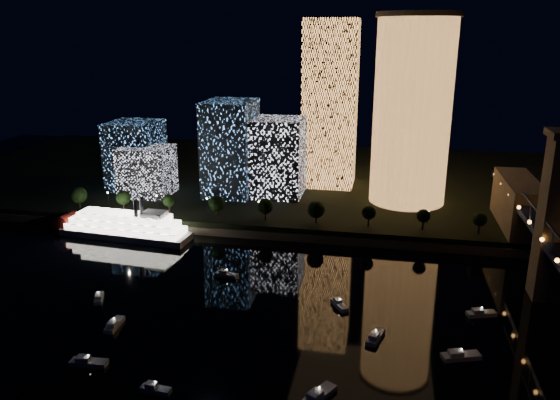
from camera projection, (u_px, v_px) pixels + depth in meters
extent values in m
plane|color=black|center=(309.00, 369.00, 127.97)|extent=(520.00, 520.00, 0.00)
cube|color=black|center=(354.00, 182.00, 277.22)|extent=(420.00, 160.00, 5.00)
cube|color=#6B5E4C|center=(340.00, 239.00, 204.40)|extent=(420.00, 6.00, 3.00)
cylinder|color=#FFA351|center=(412.00, 113.00, 227.43)|extent=(32.00, 32.00, 76.37)
cylinder|color=#6B5E4C|center=(419.00, 14.00, 215.87)|extent=(34.00, 34.00, 2.00)
cube|color=#FFA351|center=(330.00, 104.00, 254.76)|extent=(24.09, 24.09, 76.64)
cube|color=silver|center=(272.00, 157.00, 244.23)|extent=(27.93, 23.63, 34.38)
cube|color=#5594E8|center=(231.00, 148.00, 244.23)|extent=(20.99, 27.28, 41.97)
cube|color=silver|center=(147.00, 171.00, 245.37)|extent=(21.72, 19.75, 21.72)
cube|color=#5594E8|center=(136.00, 155.00, 255.90)|extent=(22.16, 24.38, 31.02)
cube|color=#6B5E4C|center=(560.00, 221.00, 155.75)|extent=(11.00, 9.00, 48.00)
cube|color=#6B5E4C|center=(517.00, 209.00, 206.31)|extent=(12.00, 40.00, 23.00)
cube|color=navy|center=(554.00, 246.00, 144.29)|extent=(0.50, 0.50, 7.00)
cube|color=navy|center=(532.00, 217.00, 166.79)|extent=(0.50, 0.50, 7.00)
sphere|color=#FF9138|center=(542.00, 239.00, 153.32)|extent=(1.20, 1.20, 1.20)
sphere|color=#FF9138|center=(510.00, 195.00, 195.51)|extent=(1.20, 1.20, 1.20)
cube|color=silver|center=(126.00, 234.00, 209.84)|extent=(52.19, 15.96, 2.57)
cube|color=white|center=(125.00, 228.00, 209.12)|extent=(47.83, 14.54, 2.36)
cube|color=white|center=(125.00, 222.00, 208.42)|extent=(43.47, 13.12, 2.36)
cube|color=white|center=(124.00, 216.00, 207.73)|extent=(36.98, 11.53, 2.36)
cube|color=silver|center=(154.00, 214.00, 203.77)|extent=(9.06, 7.11, 1.93)
cylinder|color=black|center=(136.00, 208.00, 202.79)|extent=(1.50, 1.50, 6.42)
cylinder|color=black|center=(141.00, 205.00, 206.72)|extent=(1.50, 1.50, 6.42)
cylinder|color=maroon|center=(68.00, 223.00, 215.99)|extent=(8.26, 10.22, 7.49)
cube|color=silver|center=(319.00, 395.00, 117.70)|extent=(7.28, 9.66, 1.20)
cube|color=silver|center=(315.00, 394.00, 116.35)|extent=(3.76, 4.07, 1.00)
sphere|color=white|center=(319.00, 387.00, 117.11)|extent=(0.36, 0.36, 0.36)
cube|color=silver|center=(115.00, 325.00, 146.07)|extent=(2.94, 8.16, 1.20)
cube|color=silver|center=(112.00, 323.00, 144.60)|extent=(2.22, 2.91, 1.00)
sphere|color=white|center=(114.00, 318.00, 145.47)|extent=(0.36, 0.36, 0.36)
cube|color=silver|center=(339.00, 305.00, 156.48)|extent=(5.75, 7.25, 1.20)
cube|color=silver|center=(338.00, 300.00, 157.11)|extent=(2.90, 3.10, 1.00)
sphere|color=white|center=(340.00, 299.00, 155.89)|extent=(0.36, 0.36, 0.36)
cube|color=silver|center=(481.00, 314.00, 151.69)|extent=(8.57, 5.04, 1.20)
cube|color=silver|center=(478.00, 311.00, 151.22)|extent=(3.38, 2.91, 1.00)
sphere|color=white|center=(482.00, 307.00, 151.10)|extent=(0.36, 0.36, 0.36)
cube|color=silver|center=(156.00, 390.00, 119.52)|extent=(6.95, 2.66, 1.20)
cube|color=silver|center=(151.00, 385.00, 119.45)|extent=(2.50, 1.94, 1.00)
sphere|color=white|center=(155.00, 382.00, 118.93)|extent=(0.36, 0.36, 0.36)
cube|color=silver|center=(461.00, 356.00, 131.84)|extent=(9.91, 5.94, 1.20)
cube|color=silver|center=(456.00, 353.00, 131.32)|extent=(3.93, 3.40, 1.00)
sphere|color=white|center=(462.00, 349.00, 131.25)|extent=(0.36, 0.36, 0.36)
cube|color=silver|center=(227.00, 275.00, 175.94)|extent=(7.52, 3.43, 1.20)
cube|color=silver|center=(224.00, 271.00, 175.97)|extent=(2.80, 2.26, 1.00)
sphere|color=white|center=(227.00, 269.00, 175.35)|extent=(0.36, 0.36, 0.36)
cube|color=silver|center=(89.00, 363.00, 129.31)|extent=(9.01, 3.51, 1.20)
cube|color=silver|center=(83.00, 358.00, 129.13)|extent=(3.26, 2.53, 1.00)
sphere|color=white|center=(88.00, 355.00, 128.72)|extent=(0.36, 0.36, 0.36)
cube|color=silver|center=(375.00, 337.00, 140.11)|extent=(4.95, 8.68, 1.20)
cube|color=silver|center=(374.00, 336.00, 138.74)|extent=(2.90, 3.40, 1.00)
sphere|color=white|center=(376.00, 330.00, 139.52)|extent=(0.36, 0.36, 0.36)
cube|color=silver|center=(99.00, 298.00, 160.55)|extent=(4.76, 7.28, 1.20)
cube|color=silver|center=(98.00, 297.00, 159.24)|extent=(2.61, 2.95, 1.00)
sphere|color=white|center=(98.00, 292.00, 159.96)|extent=(0.36, 0.36, 0.36)
cylinder|color=black|center=(80.00, 203.00, 228.73)|extent=(0.70, 0.70, 4.00)
sphere|color=black|center=(79.00, 195.00, 227.69)|extent=(6.93, 6.93, 6.93)
cylinder|color=black|center=(124.00, 206.00, 225.03)|extent=(0.70, 0.70, 4.00)
sphere|color=black|center=(123.00, 198.00, 224.00)|extent=(6.03, 6.03, 6.03)
cylinder|color=black|center=(169.00, 209.00, 221.34)|extent=(0.70, 0.70, 4.00)
sphere|color=black|center=(169.00, 200.00, 220.30)|extent=(5.16, 5.16, 5.16)
cylinder|color=black|center=(217.00, 212.00, 217.64)|extent=(0.70, 0.70, 4.00)
sphere|color=black|center=(216.00, 203.00, 216.61)|extent=(6.40, 6.40, 6.40)
cylinder|color=black|center=(266.00, 215.00, 213.94)|extent=(0.70, 0.70, 4.00)
sphere|color=black|center=(265.00, 206.00, 212.91)|extent=(6.14, 6.14, 6.14)
cylinder|color=black|center=(316.00, 218.00, 210.25)|extent=(0.70, 0.70, 4.00)
sphere|color=black|center=(316.00, 209.00, 209.22)|extent=(6.82, 6.82, 6.82)
cylinder|color=black|center=(368.00, 221.00, 206.55)|extent=(0.70, 0.70, 4.00)
sphere|color=black|center=(369.00, 213.00, 205.52)|extent=(5.42, 5.42, 5.42)
cylinder|color=black|center=(423.00, 225.00, 202.86)|extent=(0.70, 0.70, 4.00)
sphere|color=black|center=(423.00, 216.00, 201.83)|extent=(5.07, 5.07, 5.07)
cylinder|color=black|center=(479.00, 228.00, 199.16)|extent=(0.70, 0.70, 4.00)
sphere|color=black|center=(480.00, 219.00, 198.13)|extent=(5.19, 5.19, 5.19)
cylinder|color=black|center=(108.00, 199.00, 232.36)|extent=(0.24, 0.24, 5.00)
sphere|color=#FFCC7F|center=(108.00, 193.00, 231.53)|extent=(0.70, 0.70, 0.70)
cylinder|color=black|center=(157.00, 202.00, 228.29)|extent=(0.24, 0.24, 5.00)
sphere|color=#FFCC7F|center=(156.00, 196.00, 227.46)|extent=(0.70, 0.70, 0.70)
cylinder|color=black|center=(207.00, 205.00, 224.23)|extent=(0.24, 0.24, 5.00)
sphere|color=#FFCC7F|center=(207.00, 199.00, 223.40)|extent=(0.70, 0.70, 0.70)
cylinder|color=black|center=(259.00, 208.00, 220.16)|extent=(0.24, 0.24, 5.00)
sphere|color=#FFCC7F|center=(259.00, 202.00, 219.33)|extent=(0.70, 0.70, 0.70)
cylinder|color=black|center=(313.00, 212.00, 216.10)|extent=(0.24, 0.24, 5.00)
sphere|color=#FFCC7F|center=(313.00, 205.00, 215.27)|extent=(0.70, 0.70, 0.70)
cylinder|color=black|center=(369.00, 215.00, 212.03)|extent=(0.24, 0.24, 5.00)
sphere|color=#FFCC7F|center=(369.00, 208.00, 211.20)|extent=(0.70, 0.70, 0.70)
cylinder|color=black|center=(427.00, 219.00, 207.97)|extent=(0.24, 0.24, 5.00)
sphere|color=#FFCC7F|center=(428.00, 212.00, 207.14)|extent=(0.70, 0.70, 0.70)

